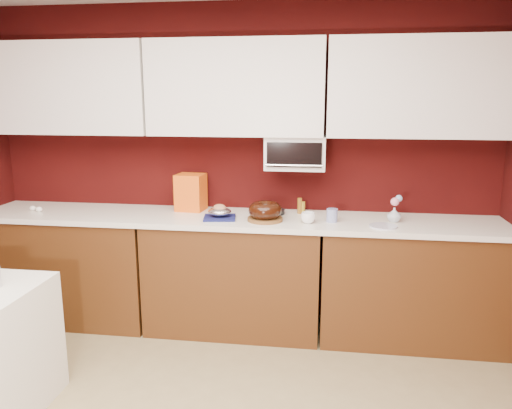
{
  "coord_description": "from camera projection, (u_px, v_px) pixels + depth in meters",
  "views": [
    {
      "loc": [
        0.69,
        -1.67,
        1.79
      ],
      "look_at": [
        0.18,
        1.84,
        1.02
      ],
      "focal_mm": 35.0,
      "sensor_mm": 36.0,
      "label": 1
    }
  ],
  "objects": [
    {
      "name": "flower_vase",
      "position": [
        394.0,
        214.0,
        3.61
      ],
      "size": [
        0.1,
        0.1,
        0.12
      ],
      "primitive_type": "imported",
      "rotation": [
        0.0,
        0.0,
        0.28
      ],
      "color": "#ADB6C4",
      "rests_on": "countertop"
    },
    {
      "name": "flower_blue",
      "position": [
        399.0,
        198.0,
        3.6
      ],
      "size": [
        0.05,
        0.05,
        0.05
      ],
      "primitive_type": "sphere",
      "color": "#84A9D4",
      "rests_on": "flower_vase"
    },
    {
      "name": "upper_cabinet_center",
      "position": [
        236.0,
        88.0,
        3.71
      ],
      "size": [
        1.31,
        0.33,
        0.7
      ],
      "primitive_type": "cube",
      "color": "white",
      "rests_on": "wall_back"
    },
    {
      "name": "bundt_cake",
      "position": [
        265.0,
        210.0,
        3.63
      ],
      "size": [
        0.32,
        0.32,
        0.1
      ],
      "primitive_type": "torus",
      "rotation": [
        0.0,
        0.0,
        0.38
      ],
      "color": "black",
      "rests_on": "cake_base"
    },
    {
      "name": "cake_base",
      "position": [
        265.0,
        219.0,
        3.64
      ],
      "size": [
        0.3,
        0.3,
        0.02
      ],
      "primitive_type": "cylinder",
      "rotation": [
        0.0,
        0.0,
        -0.18
      ],
      "color": "brown",
      "rests_on": "countertop"
    },
    {
      "name": "dark_pan",
      "position": [
        272.0,
        212.0,
        3.86
      ],
      "size": [
        0.21,
        0.21,
        0.04
      ],
      "primitive_type": "cylinder",
      "rotation": [
        0.0,
        0.0,
        0.07
      ],
      "color": "black",
      "rests_on": "countertop"
    },
    {
      "name": "foil_ham_nest",
      "position": [
        220.0,
        212.0,
        3.69
      ],
      "size": [
        0.21,
        0.19,
        0.06
      ],
      "primitive_type": "ellipsoid",
      "rotation": [
        0.0,
        0.0,
        -0.27
      ],
      "color": "silver",
      "rests_on": "navy_towel"
    },
    {
      "name": "toaster_oven",
      "position": [
        296.0,
        152.0,
        3.77
      ],
      "size": [
        0.45,
        0.3,
        0.25
      ],
      "primitive_type": "cube",
      "color": "white",
      "rests_on": "upper_cabinet_center"
    },
    {
      "name": "coffee_mug",
      "position": [
        308.0,
        217.0,
        3.57
      ],
      "size": [
        0.12,
        0.12,
        0.1
      ],
      "primitive_type": "imported",
      "rotation": [
        0.0,
        0.0,
        0.83
      ],
      "color": "white",
      "rests_on": "countertop"
    },
    {
      "name": "blue_jar",
      "position": [
        332.0,
        215.0,
        3.61
      ],
      "size": [
        0.09,
        0.09,
        0.1
      ],
      "primitive_type": "cylinder",
      "rotation": [
        0.0,
        0.0,
        0.1
      ],
      "color": "navy",
      "rests_on": "countertop"
    },
    {
      "name": "wall_back",
      "position": [
        240.0,
        165.0,
        4.0
      ],
      "size": [
        4.0,
        0.02,
        2.5
      ],
      "primitive_type": "cube",
      "color": "#310706",
      "rests_on": "floor"
    },
    {
      "name": "flower_pink",
      "position": [
        395.0,
        202.0,
        3.59
      ],
      "size": [
        0.06,
        0.06,
        0.06
      ],
      "primitive_type": "sphere",
      "color": "pink",
      "rests_on": "flower_vase"
    },
    {
      "name": "egg_left",
      "position": [
        33.0,
        208.0,
        3.96
      ],
      "size": [
        0.06,
        0.05,
        0.04
      ],
      "primitive_type": "ellipsoid",
      "rotation": [
        0.0,
        0.0,
        0.13
      ],
      "color": "white",
      "rests_on": "countertop"
    },
    {
      "name": "base_cabinet_left",
      "position": [
        73.0,
        267.0,
        4.06
      ],
      "size": [
        1.31,
        0.58,
        0.86
      ],
      "primitive_type": "cube",
      "color": "#4D290F",
      "rests_on": "floor"
    },
    {
      "name": "egg_right",
      "position": [
        39.0,
        209.0,
        3.92
      ],
      "size": [
        0.06,
        0.06,
        0.04
      ],
      "primitive_type": "ellipsoid",
      "rotation": [
        0.0,
        0.0,
        -0.35
      ],
      "color": "white",
      "rests_on": "countertop"
    },
    {
      "name": "countertop",
      "position": [
        234.0,
        219.0,
        3.78
      ],
      "size": [
        4.0,
        0.62,
        0.04
      ],
      "primitive_type": "cube",
      "color": "white",
      "rests_on": "base_cabinet_center"
    },
    {
      "name": "china_plate",
      "position": [
        383.0,
        226.0,
        3.47
      ],
      "size": [
        0.21,
        0.21,
        0.01
      ],
      "primitive_type": "cylinder",
      "rotation": [
        0.0,
        0.0,
        0.09
      ],
      "color": "silver",
      "rests_on": "countertop"
    },
    {
      "name": "upper_cabinet_left",
      "position": [
        69.0,
        89.0,
        3.9
      ],
      "size": [
        1.31,
        0.33,
        0.7
      ],
      "primitive_type": "cube",
      "color": "white",
      "rests_on": "wall_back"
    },
    {
      "name": "roasted_ham",
      "position": [
        220.0,
        208.0,
        3.69
      ],
      "size": [
        0.1,
        0.09,
        0.06
      ],
      "primitive_type": "ellipsoid",
      "rotation": [
        0.0,
        0.0,
        -0.02
      ],
      "color": "#B57953",
      "rests_on": "foil_ham_nest"
    },
    {
      "name": "base_cabinet_right",
      "position": [
        411.0,
        284.0,
        3.69
      ],
      "size": [
        1.31,
        0.58,
        0.86
      ],
      "primitive_type": "cube",
      "color": "#4D290F",
      "rests_on": "floor"
    },
    {
      "name": "navy_towel",
      "position": [
        220.0,
        218.0,
        3.7
      ],
      "size": [
        0.26,
        0.23,
        0.02
      ],
      "primitive_type": "cube",
      "rotation": [
        0.0,
        0.0,
        0.16
      ],
      "color": "#15194F",
      "rests_on": "countertop"
    },
    {
      "name": "amber_bottle_tall",
      "position": [
        300.0,
        206.0,
        3.86
      ],
      "size": [
        0.04,
        0.04,
        0.12
      ],
      "primitive_type": "cylinder",
      "rotation": [
        0.0,
        0.0,
        -0.09
      ],
      "color": "brown",
      "rests_on": "countertop"
    },
    {
      "name": "upper_cabinet_right",
      "position": [
        421.0,
        88.0,
        3.53
      ],
      "size": [
        1.31,
        0.33,
        0.7
      ],
      "primitive_type": "cube",
      "color": "white",
      "rests_on": "wall_back"
    },
    {
      "name": "amber_bottle",
      "position": [
        303.0,
        208.0,
        3.86
      ],
      "size": [
        0.03,
        0.03,
        0.09
      ],
      "primitive_type": "cylinder",
      "rotation": [
        0.0,
        0.0,
        0.07
      ],
      "color": "olive",
      "rests_on": "countertop"
    },
    {
      "name": "toaster_oven_door",
      "position": [
        294.0,
        155.0,
        3.62
      ],
      "size": [
        0.4,
        0.02,
        0.18
      ],
      "primitive_type": "cube",
      "color": "black",
      "rests_on": "toaster_oven"
    },
    {
      "name": "toaster_oven_handle",
      "position": [
        294.0,
        165.0,
        3.62
      ],
      "size": [
        0.42,
        0.02,
        0.02
      ],
      "primitive_type": "cylinder",
      "rotation": [
        0.0,
        1.57,
        0.0
      ],
      "color": "silver",
      "rests_on": "toaster_oven"
    },
    {
      "name": "base_cabinet_center",
      "position": [
        234.0,
        275.0,
        3.88
      ],
      "size": [
        1.31,
        0.58,
        0.86
      ],
      "primitive_type": "cube",
      "color": "#4D290F",
      "rests_on": "floor"
    },
    {
      "name": "pandoro_box",
      "position": [
        191.0,
        192.0,
        3.96
      ],
      "size": [
        0.23,
        0.21,
        0.29
      ],
      "primitive_type": "cube",
      "rotation": [
        0.0,
        0.0,
        -0.1
      ],
      "color": "red",
      "rests_on": "countertop"
    }
  ]
}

